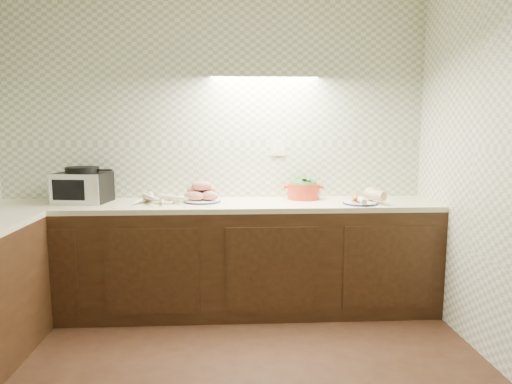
{
  "coord_description": "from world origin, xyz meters",
  "views": [
    {
      "loc": [
        0.15,
        -2.13,
        1.5
      ],
      "look_at": [
        0.33,
        1.25,
        1.02
      ],
      "focal_mm": 32.0,
      "sensor_mm": 36.0,
      "label": 1
    }
  ],
  "objects_px": {
    "toaster_oven": "(83,186)",
    "dutch_oven": "(303,188)",
    "parsnip_pile": "(153,198)",
    "onion_bowl": "(202,195)",
    "veg_plate": "(365,198)",
    "sweet_potato_plate": "(202,194)"
  },
  "relations": [
    {
      "from": "toaster_oven",
      "to": "dutch_oven",
      "type": "relative_size",
      "value": 1.33
    },
    {
      "from": "parsnip_pile",
      "to": "onion_bowl",
      "type": "bearing_deg",
      "value": 19.46
    },
    {
      "from": "onion_bowl",
      "to": "dutch_oven",
      "type": "height_order",
      "value": "dutch_oven"
    },
    {
      "from": "parsnip_pile",
      "to": "veg_plate",
      "type": "xyz_separation_m",
      "value": [
        1.7,
        -0.11,
        0.01
      ]
    },
    {
      "from": "dutch_oven",
      "to": "veg_plate",
      "type": "height_order",
      "value": "dutch_oven"
    },
    {
      "from": "dutch_oven",
      "to": "veg_plate",
      "type": "xyz_separation_m",
      "value": [
        0.46,
        -0.24,
        -0.04
      ]
    },
    {
      "from": "parsnip_pile",
      "to": "dutch_oven",
      "type": "xyz_separation_m",
      "value": [
        1.24,
        0.13,
        0.05
      ]
    },
    {
      "from": "sweet_potato_plate",
      "to": "toaster_oven",
      "type": "bearing_deg",
      "value": 178.06
    },
    {
      "from": "dutch_oven",
      "to": "sweet_potato_plate",
      "type": "bearing_deg",
      "value": -165.4
    },
    {
      "from": "sweet_potato_plate",
      "to": "dutch_oven",
      "type": "height_order",
      "value": "dutch_oven"
    },
    {
      "from": "onion_bowl",
      "to": "veg_plate",
      "type": "height_order",
      "value": "veg_plate"
    },
    {
      "from": "toaster_oven",
      "to": "dutch_oven",
      "type": "xyz_separation_m",
      "value": [
        1.81,
        0.08,
        -0.04
      ]
    },
    {
      "from": "toaster_oven",
      "to": "sweet_potato_plate",
      "type": "bearing_deg",
      "value": 6.78
    },
    {
      "from": "sweet_potato_plate",
      "to": "dutch_oven",
      "type": "bearing_deg",
      "value": 7.31
    },
    {
      "from": "onion_bowl",
      "to": "dutch_oven",
      "type": "relative_size",
      "value": 0.41
    },
    {
      "from": "toaster_oven",
      "to": "dutch_oven",
      "type": "bearing_deg",
      "value": 11.14
    },
    {
      "from": "sweet_potato_plate",
      "to": "onion_bowl",
      "type": "xyz_separation_m",
      "value": [
        -0.01,
        0.11,
        -0.02
      ]
    },
    {
      "from": "onion_bowl",
      "to": "dutch_oven",
      "type": "xyz_separation_m",
      "value": [
        0.86,
        -0.0,
        0.05
      ]
    },
    {
      "from": "toaster_oven",
      "to": "onion_bowl",
      "type": "relative_size",
      "value": 3.23
    },
    {
      "from": "sweet_potato_plate",
      "to": "veg_plate",
      "type": "distance_m",
      "value": 1.32
    },
    {
      "from": "veg_plate",
      "to": "toaster_oven",
      "type": "bearing_deg",
      "value": 175.85
    },
    {
      "from": "toaster_oven",
      "to": "onion_bowl",
      "type": "xyz_separation_m",
      "value": [
        0.95,
        0.08,
        -0.1
      ]
    }
  ]
}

